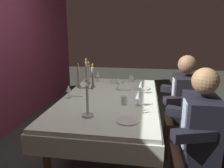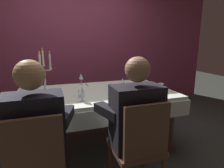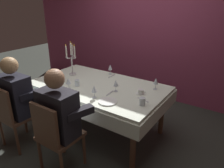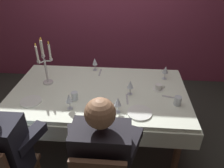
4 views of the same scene
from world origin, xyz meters
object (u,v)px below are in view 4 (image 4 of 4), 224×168
object	(u,v)px
coffee_cup_0	(159,87)
water_tumbler_1	(75,96)
wine_glass_4	(130,85)
seated_diner_1	(102,156)
dinner_plate_0	(31,101)
wine_glass_0	(165,70)
dinner_plate_1	(140,113)
water_tumbler_0	(178,101)
candelabra	(45,64)
wine_glass_2	(118,102)
wine_glass_3	(69,99)
wine_glass_1	(95,62)
dining_table	(99,99)

from	to	relation	value
coffee_cup_0	water_tumbler_1	bearing A→B (deg)	-163.17
wine_glass_4	seated_diner_1	world-z (taller)	seated_diner_1
dinner_plate_0	wine_glass_0	world-z (taller)	wine_glass_0
dinner_plate_1	wine_glass_4	bearing A→B (deg)	106.49
water_tumbler_0	seated_diner_1	size ratio (longest dim) A/B	0.07
seated_diner_1	dinner_plate_0	bearing A→B (deg)	142.09
candelabra	seated_diner_1	xyz separation A→B (m)	(0.74, -0.99, -0.24)
wine_glass_0	water_tumbler_1	size ratio (longest dim) A/B	1.87
wine_glass_0	water_tumbler_1	xyz separation A→B (m)	(-0.96, -0.51, -0.07)
candelabra	dinner_plate_0	distance (m)	0.44
candelabra	dinner_plate_1	distance (m)	1.16
water_tumbler_1	coffee_cup_0	bearing A→B (deg)	16.83
wine_glass_2	wine_glass_3	xyz separation A→B (m)	(-0.46, 0.02, -0.00)
dinner_plate_1	wine_glass_2	size ratio (longest dim) A/B	1.42
dinner_plate_1	wine_glass_4	world-z (taller)	wine_glass_4
wine_glass_1	dining_table	bearing A→B (deg)	-76.60
wine_glass_4	coffee_cup_0	size ratio (longest dim) A/B	1.24
dinner_plate_0	wine_glass_4	bearing A→B (deg)	12.67
wine_glass_0	wine_glass_4	distance (m)	0.54
wine_glass_1	seated_diner_1	world-z (taller)	seated_diner_1
wine_glass_4	candelabra	bearing A→B (deg)	170.75
candelabra	wine_glass_2	bearing A→B (deg)	-29.53
dinner_plate_1	coffee_cup_0	bearing A→B (deg)	63.26
coffee_cup_0	wine_glass_4	bearing A→B (deg)	-159.63
dinner_plate_1	coffee_cup_0	distance (m)	0.48
dinner_plate_1	water_tumbler_0	size ratio (longest dim) A/B	2.55
candelabra	wine_glass_2	distance (m)	0.96
dining_table	wine_glass_3	world-z (taller)	wine_glass_3
wine_glass_2	wine_glass_1	bearing A→B (deg)	112.00
coffee_cup_0	water_tumbler_0	bearing A→B (deg)	-59.79
dining_table	water_tumbler_0	distance (m)	0.84
dinner_plate_0	wine_glass_1	distance (m)	0.92
water_tumbler_0	dining_table	bearing A→B (deg)	166.07
wine_glass_0	wine_glass_3	size ratio (longest dim) A/B	1.00
water_tumbler_0	coffee_cup_0	xyz separation A→B (m)	(-0.16, 0.27, -0.02)
dinner_plate_1	water_tumbler_1	bearing A→B (deg)	165.41
candelabra	wine_glass_4	size ratio (longest dim) A/B	3.33
candelabra	water_tumbler_1	bearing A→B (deg)	-38.23
water_tumbler_1	wine_glass_2	bearing A→B (deg)	-20.64
candelabra	coffee_cup_0	distance (m)	1.27
seated_diner_1	wine_glass_3	bearing A→B (deg)	124.43
wine_glass_0	water_tumbler_1	world-z (taller)	wine_glass_0
wine_glass_2	seated_diner_1	bearing A→B (deg)	-99.60
wine_glass_0	wine_glass_3	xyz separation A→B (m)	(-0.98, -0.66, 0.00)
dinner_plate_0	coffee_cup_0	bearing A→B (deg)	14.57
wine_glass_1	water_tumbler_1	xyz separation A→B (m)	(-0.11, -0.66, -0.07)
dinner_plate_0	wine_glass_3	distance (m)	0.44
wine_glass_2	dinner_plate_0	bearing A→B (deg)	173.99
dinner_plate_1	water_tumbler_1	distance (m)	0.67
wine_glass_4	water_tumbler_0	bearing A→B (deg)	-17.88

